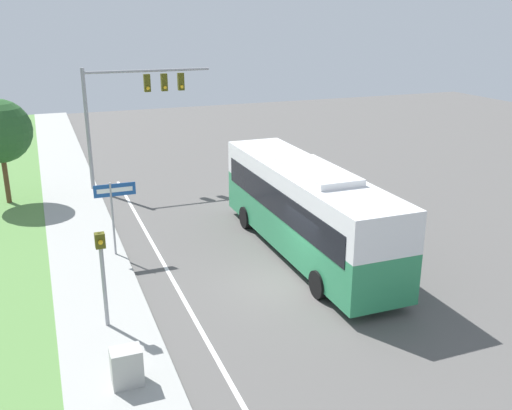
{
  "coord_description": "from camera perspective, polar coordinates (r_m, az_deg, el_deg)",
  "views": [
    {
      "loc": [
        -7.41,
        -16.28,
        8.87
      ],
      "look_at": [
        0.11,
        3.19,
        1.88
      ],
      "focal_mm": 40.0,
      "sensor_mm": 36.0,
      "label": 1
    }
  ],
  "objects": [
    {
      "name": "ground_plane",
      "position": [
        19.97,
        3.03,
        -7.88
      ],
      "size": [
        80.0,
        80.0,
        0.0
      ],
      "primitive_type": "plane",
      "color": "#565451"
    },
    {
      "name": "bus",
      "position": [
        21.72,
        4.97,
        -0.05
      ],
      "size": [
        2.58,
        11.2,
        3.65
      ],
      "color": "#2D8956",
      "rests_on": "ground_plane"
    },
    {
      "name": "utility_cabinet",
      "position": [
        14.98,
        -12.81,
        -15.49
      ],
      "size": [
        0.76,
        0.57,
        0.97
      ],
      "color": "#A8A8A3",
      "rests_on": "sidewalk"
    },
    {
      "name": "signal_gantry",
      "position": [
        30.68,
        -12.39,
        10.28
      ],
      "size": [
        6.62,
        0.41,
        6.36
      ],
      "color": "#939399",
      "rests_on": "ground_plane"
    },
    {
      "name": "sidewalk",
      "position": [
        18.55,
        -15.06,
        -10.52
      ],
      "size": [
        2.8,
        80.0,
        0.12
      ],
      "color": "#9E9E99",
      "rests_on": "ground_plane"
    },
    {
      "name": "lane_divider_near",
      "position": [
        18.93,
        -7.12,
        -9.56
      ],
      "size": [
        0.14,
        30.0,
        0.01
      ],
      "color": "silver",
      "rests_on": "ground_plane"
    },
    {
      "name": "street_sign",
      "position": [
        21.95,
        -14.02,
        0.13
      ],
      "size": [
        1.54,
        0.08,
        2.97
      ],
      "color": "#939399",
      "rests_on": "ground_plane"
    },
    {
      "name": "pedestrian_signal",
      "position": [
        16.96,
        -15.12,
        -5.79
      ],
      "size": [
        0.28,
        0.34,
        3.04
      ],
      "color": "#939399",
      "rests_on": "ground_plane"
    }
  ]
}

